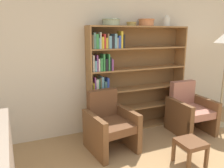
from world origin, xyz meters
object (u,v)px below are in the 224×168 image
object	(u,v)px
bookshelf	(128,80)
bowl_slate	(146,22)
bowl_olive	(111,22)
bowl_brass	(131,24)
armchair_leather	(110,124)
armchair_cushioned	(190,110)
footstool	(190,145)
vase_tall	(166,22)

from	to	relation	value
bookshelf	bowl_slate	size ratio (longest dim) A/B	6.59
bowl_olive	bowl_slate	xyz separation A→B (m)	(0.66, 0.00, 0.01)
bowl_brass	bowl_slate	distance (m)	0.29
bowl_olive	armchair_leather	bearing A→B (deg)	-115.43
bowl_slate	armchair_cushioned	world-z (taller)	bowl_slate
bookshelf	bowl_olive	distance (m)	1.05
armchair_leather	bowl_olive	bearing A→B (deg)	-122.99
bookshelf	bowl_slate	bearing A→B (deg)	-2.22
bowl_slate	armchair_cushioned	distance (m)	1.74
bookshelf	bowl_brass	world-z (taller)	bowl_brass
bowl_olive	armchair_cushioned	size ratio (longest dim) A/B	0.34
bowl_slate	armchair_leather	world-z (taller)	bowl_slate
bowl_olive	bowl_slate	size ratio (longest dim) A/B	1.06
bowl_olive	bowl_slate	bearing A→B (deg)	0.00
bowl_slate	armchair_leather	distance (m)	1.86
bowl_slate	footstool	xyz separation A→B (m)	(-0.08, -1.35, -1.64)
bookshelf	vase_tall	world-z (taller)	vase_tall
bowl_brass	armchair_cushioned	distance (m)	1.84
bowl_olive	vase_tall	size ratio (longest dim) A/B	1.56
bowl_brass	vase_tall	bearing A→B (deg)	0.00
bowl_olive	bowl_brass	bearing A→B (deg)	0.00
bowl_slate	vase_tall	bearing A→B (deg)	0.00
bowl_slate	vase_tall	distance (m)	0.42
bowl_slate	armchair_cushioned	xyz separation A→B (m)	(0.63, -0.53, -1.53)
bowl_slate	bowl_olive	bearing A→B (deg)	-180.00
vase_tall	armchair_leather	distance (m)	2.11
bookshelf	armchair_leather	distance (m)	0.95
vase_tall	armchair_cushioned	bearing A→B (deg)	-68.52
bowl_olive	footstool	xyz separation A→B (m)	(0.58, -1.35, -1.64)
bowl_slate	footstool	size ratio (longest dim) A/B	0.83
bowl_brass	armchair_cushioned	bearing A→B (deg)	-29.99
footstool	bookshelf	bearing A→B (deg)	100.37
bowl_brass	bowl_olive	bearing A→B (deg)	-180.00
bowl_brass	armchair_leather	bearing A→B (deg)	-139.40
vase_tall	bowl_olive	bearing A→B (deg)	-180.00
bookshelf	footstool	size ratio (longest dim) A/B	5.46
bowl_olive	vase_tall	distance (m)	1.08
armchair_leather	bowl_brass	bearing A→B (deg)	-146.95
armchair_cushioned	footstool	xyz separation A→B (m)	(-0.71, -0.82, -0.11)
bowl_brass	armchair_cushioned	size ratio (longest dim) A/B	0.20
bookshelf	bowl_slate	distance (m)	1.06
bowl_olive	armchair_leather	distance (m)	1.63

